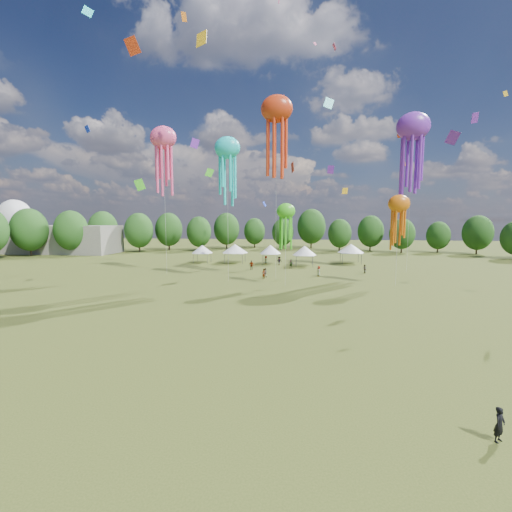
# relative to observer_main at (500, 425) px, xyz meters

# --- Properties ---
(ground) EXTENTS (300.00, 300.00, 0.00)m
(ground) POSITION_rel_observer_main_xyz_m (-9.41, 3.21, -0.77)
(ground) COLOR #384416
(ground) RESTS_ON ground
(observer_main) EXTENTS (0.67, 0.64, 1.55)m
(observer_main) POSITION_rel_observer_main_xyz_m (0.00, 0.00, 0.00)
(observer_main) COLOR black
(observer_main) RESTS_ON ground
(spectator_near) EXTENTS (0.84, 0.71, 1.53)m
(spectator_near) POSITION_rel_observer_main_xyz_m (-14.26, 40.75, -0.01)
(spectator_near) COLOR gray
(spectator_near) RESTS_ON ground
(spectators_far) EXTENTS (21.81, 20.18, 1.82)m
(spectators_far) POSITION_rel_observer_main_xyz_m (-10.63, 50.97, 0.10)
(spectators_far) COLOR gray
(spectators_far) RESTS_ON ground
(festival_tents) EXTENTS (38.30, 11.52, 4.33)m
(festival_tents) POSITION_rel_observer_main_xyz_m (-13.35, 58.81, 2.47)
(festival_tents) COLOR #47474C
(festival_tents) RESTS_ON ground
(show_kites) EXTENTS (48.87, 20.04, 28.81)m
(show_kites) POSITION_rel_observer_main_xyz_m (-6.82, 43.53, 20.62)
(show_kites) COLOR #1ADAE1
(show_kites) RESTS_ON ground
(small_kites) EXTENTS (69.68, 66.40, 46.15)m
(small_kites) POSITION_rel_observer_main_xyz_m (-11.59, 44.36, 28.06)
(small_kites) COLOR #1ADAE1
(small_kites) RESTS_ON ground
(treeline) EXTENTS (201.57, 95.24, 13.43)m
(treeline) POSITION_rel_observer_main_xyz_m (-13.28, 65.73, 5.77)
(treeline) COLOR #38281C
(treeline) RESTS_ON ground
(hangar) EXTENTS (40.00, 12.00, 8.00)m
(hangar) POSITION_rel_observer_main_xyz_m (-81.41, 75.21, 3.23)
(hangar) COLOR gray
(hangar) RESTS_ON ground
(radome) EXTENTS (9.00, 9.00, 16.00)m
(radome) POSITION_rel_observer_main_xyz_m (-97.41, 81.21, 9.21)
(radome) COLOR white
(radome) RESTS_ON ground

